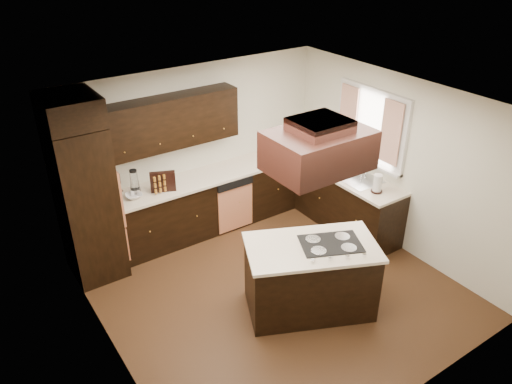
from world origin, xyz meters
TOP-DOWN VIEW (x-y plane):
  - floor at (0.00, 0.00)m, footprint 4.20×4.20m
  - ceiling at (0.00, 0.00)m, footprint 4.20×4.20m
  - wall_back at (0.00, 2.11)m, footprint 4.20×0.02m
  - wall_front at (0.00, -2.11)m, footprint 4.20×0.02m
  - wall_left at (-2.11, 0.00)m, footprint 0.02×4.20m
  - wall_right at (2.11, 0.00)m, footprint 0.02×4.20m
  - oven_column at (-1.78, 1.71)m, footprint 0.65×0.75m
  - wall_oven_face at (-1.43, 1.71)m, footprint 0.05×0.62m
  - base_cabinets_back at (0.03, 1.80)m, footprint 2.93×0.60m
  - base_cabinets_right at (1.80, 0.90)m, footprint 0.60×2.40m
  - countertop_back at (0.03, 1.79)m, footprint 2.93×0.63m
  - countertop_right at (1.79, 0.90)m, footprint 0.63×2.40m
  - upper_cabinets at (-0.43, 1.93)m, footprint 2.00×0.34m
  - dishwasher_front at (0.33, 1.50)m, footprint 0.60×0.05m
  - window_frame at (2.07, 0.55)m, footprint 0.06×1.32m
  - window_pane at (2.10, 0.55)m, footprint 0.00×1.20m
  - curtain_left at (2.01, 0.13)m, footprint 0.02×0.34m
  - curtain_right at (2.01, 0.97)m, footprint 0.02×0.34m
  - sink_rim at (1.80, 0.55)m, footprint 0.52×0.84m
  - island at (0.14, -0.50)m, footprint 1.69×1.35m
  - island_top at (0.14, -0.50)m, footprint 1.76×1.42m
  - cooktop at (0.35, -0.60)m, footprint 0.83×0.72m
  - range_hood at (0.10, -0.55)m, footprint 1.05×0.72m
  - hood_duct at (0.10, -0.55)m, footprint 0.55×0.50m
  - blender_base at (-1.08, 1.81)m, footprint 0.15×0.15m
  - blender_pitcher at (-1.08, 1.81)m, footprint 0.13×0.13m
  - spice_rack at (-0.71, 1.70)m, footprint 0.35×0.21m
  - mixing_bowl at (-1.13, 1.75)m, footprint 0.26×0.26m
  - soap_bottle at (1.80, 0.98)m, footprint 0.09×0.10m
  - paper_towel at (1.73, 0.01)m, footprint 0.15×0.15m

SIDE VIEW (x-z plane):
  - floor at x=0.00m, z-range -0.02..0.00m
  - dishwasher_front at x=0.33m, z-range 0.04..0.76m
  - base_cabinets_back at x=0.03m, z-range 0.00..0.88m
  - base_cabinets_right at x=1.80m, z-range 0.00..0.88m
  - island at x=0.14m, z-range 0.00..0.88m
  - countertop_back at x=0.03m, z-range 0.88..0.92m
  - countertop_right at x=1.79m, z-range 0.88..0.92m
  - island_top at x=0.14m, z-range 0.88..0.92m
  - sink_rim at x=1.80m, z-range 0.92..0.93m
  - cooktop at x=0.35m, z-range 0.92..0.93m
  - mixing_bowl at x=-1.13m, z-range 0.92..0.98m
  - blender_base at x=-1.08m, z-range 0.92..1.02m
  - soap_bottle at x=1.80m, z-range 0.92..1.09m
  - paper_towel at x=1.73m, z-range 0.92..1.18m
  - oven_column at x=-1.78m, z-range 0.00..2.12m
  - spice_rack at x=-0.71m, z-range 0.92..1.21m
  - wall_oven_face at x=-1.43m, z-range 0.73..1.51m
  - blender_pitcher at x=-1.08m, z-range 1.02..1.28m
  - wall_back at x=0.00m, z-range 0.00..2.50m
  - wall_front at x=0.00m, z-range 0.00..2.50m
  - wall_left at x=-2.11m, z-range 0.00..2.50m
  - wall_right at x=2.11m, z-range 0.00..2.50m
  - window_frame at x=2.07m, z-range 1.09..2.21m
  - window_pane at x=2.10m, z-range 1.15..2.15m
  - curtain_left at x=2.01m, z-range 1.25..2.15m
  - curtain_right at x=2.01m, z-range 1.25..2.15m
  - upper_cabinets at x=-0.43m, z-range 1.45..2.17m
  - range_hood at x=0.10m, z-range 1.95..2.37m
  - hood_duct at x=0.10m, z-range 2.37..2.50m
  - ceiling at x=0.00m, z-range 2.50..2.52m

